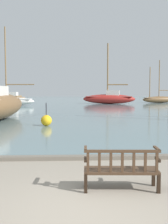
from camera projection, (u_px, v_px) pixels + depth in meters
name	position (u px, v px, depth m)	size (l,w,h in m)	color
ground_plane	(87.00, 214.00, 4.91)	(160.00, 160.00, 0.00)	gray
harbor_water	(73.00, 102.00, 48.72)	(100.00, 80.00, 0.08)	slate
quay_edge_kerb	(80.00, 158.00, 8.74)	(40.00, 0.30, 0.12)	#675F54
park_bench	(121.00, 169.00, 6.05)	(1.63, 0.60, 0.92)	black
sailboat_far_port	(160.00, 99.00, 45.40)	(6.03, 2.31, 6.86)	brown
sailboat_nearest_port	(8.00, 100.00, 37.48)	(7.40, 2.65, 10.38)	silver
sailboat_distant_harbor	(109.00, 98.00, 42.25)	(8.11, 3.75, 9.00)	maroon
channel_buoy	(46.00, 120.00, 16.28)	(0.63, 0.63, 1.33)	gold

